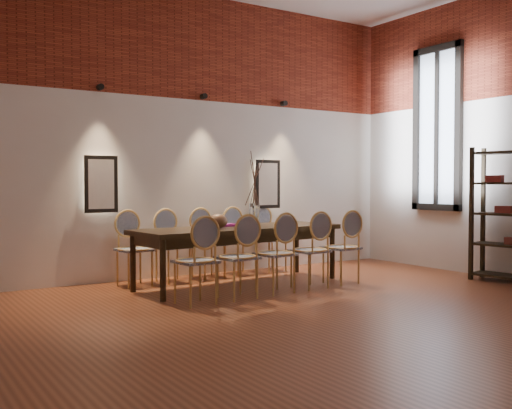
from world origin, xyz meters
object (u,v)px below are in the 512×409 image
bowl (218,221)px  shelving_rack (511,215)px  chair_near_a (195,261)px  chair_far_d (241,242)px  chair_near_d (310,251)px  chair_far_a (135,249)px  chair_far_b (173,247)px  chair_near_b (237,257)px  chair_near_c (275,254)px  chair_far_c (208,244)px  book (226,225)px  chair_near_e (341,248)px  vase (254,215)px  chair_far_e (271,239)px  dining_table (239,256)px

bowl → shelving_rack: (3.46, -1.70, 0.06)m
chair_near_a → chair_far_d: (1.54, 1.60, 0.00)m
chair_near_a → chair_near_d: size_ratio=1.00×
chair_far_a → chair_far_b: same height
chair_near_b → chair_near_d: bearing=0.0°
chair_near_c → shelving_rack: 3.25m
chair_far_c → bowl: bearing=65.0°
book → chair_near_e: bearing=-33.1°
chair_near_c → chair_near_e: (1.11, 0.10, 0.00)m
book → vase: bearing=-27.3°
chair_far_a → vase: bearing=151.9°
chair_far_e → dining_table: bearing=33.1°
vase → chair_far_a: bearing=156.9°
vase → bowl: bearing=-170.4°
chair_near_a → chair_far_a: bearing=90.0°
chair_near_e → bowl: size_ratio=3.92×
chair_far_a → chair_near_d: bearing=139.0°
chair_near_b → chair_far_e: size_ratio=1.00×
chair_near_c → book: chair_near_c is taller
chair_far_e → chair_far_b: bearing=-0.0°
chair_near_a → chair_far_a: size_ratio=1.00×
chair_far_a → chair_far_d: bearing=-180.0°
chair_near_c → vase: size_ratio=3.13×
chair_near_b → chair_far_d: 1.84m
dining_table → chair_near_c: size_ratio=2.97×
chair_near_a → chair_far_c: same height
chair_near_e → chair_far_d: bearing=111.0°
chair_far_b → chair_far_e: bearing=180.0°
chair_far_e → vase: vase is taller
chair_far_c → shelving_rack: (3.17, -2.51, 0.43)m
chair_near_a → vase: size_ratio=3.13×
chair_near_b → chair_far_a: same height
chair_near_b → chair_far_c: size_ratio=1.00×
chair_far_b → vase: bearing=137.9°
chair_near_b → chair_far_a: bearing=111.0°
chair_near_a → chair_near_d: (1.67, 0.14, 0.00)m
chair_near_c → chair_far_a: bearing=127.5°
chair_near_e → chair_far_c: size_ratio=1.00×
chair_near_b → chair_near_d: same height
chair_near_c → bowl: size_ratio=3.92×
chair_near_c → chair_near_d: size_ratio=1.00×
chair_near_d → book: (-0.70, 0.87, 0.30)m
chair_near_d → chair_far_d: (-0.13, 1.45, 0.00)m
chair_near_e → vase: bearing=140.0°
dining_table → chair_near_a: (-1.05, -0.82, 0.09)m
dining_table → chair_far_c: size_ratio=2.97×
chair_near_d → chair_far_c: size_ratio=1.00×
chair_near_a → chair_far_c: bearing=52.5°
chair_far_d → shelving_rack: (2.61, -2.56, 0.43)m
chair_far_d → chair_far_e: same height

